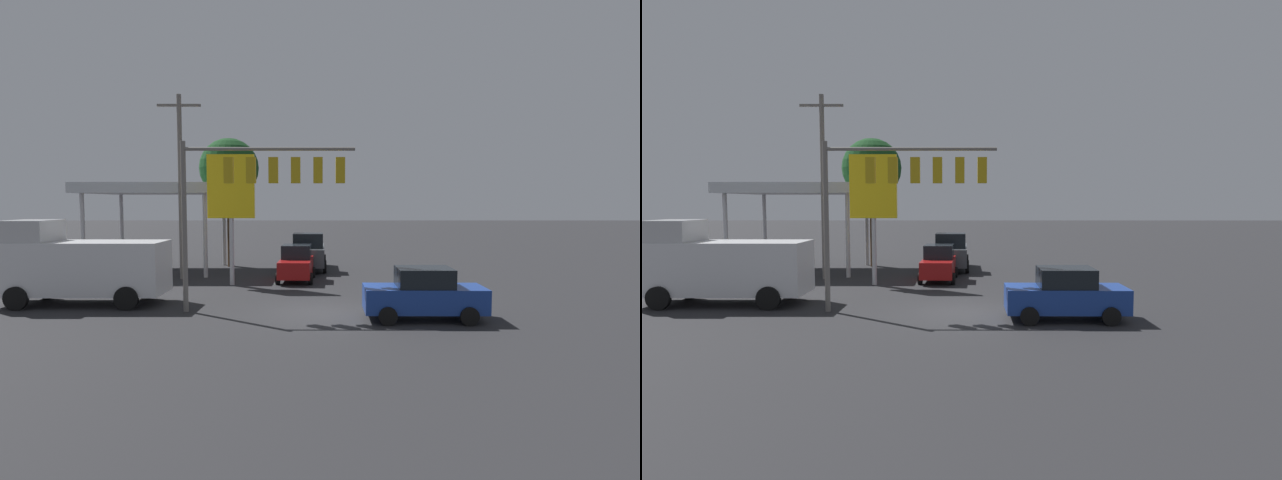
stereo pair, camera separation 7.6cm
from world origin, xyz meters
The scene contains 10 objects.
ground_plane centered at (0.00, 0.00, 0.00)m, with size 200.00×200.00×0.00m, color #262628.
traffic_signal_assembly centered at (2.32, -0.15, 5.15)m, with size 6.77×0.43×6.68m.
utility_pole centered at (7.78, -8.56, 5.41)m, with size 2.40×0.26×10.25m.
gas_station_canopy centered at (10.09, -11.95, 5.06)m, with size 8.21×6.88×5.45m.
price_sign centered at (4.61, -6.53, 4.86)m, with size 2.44×0.27×6.78m.
hatchback_crossing centered at (1.31, -7.96, 0.95)m, with size 2.07×3.86×1.97m.
sedan_far centered at (-3.82, 1.23, 0.95)m, with size 4.41×2.08×1.93m.
pickup_parked centered at (0.74, -12.36, 1.11)m, with size 2.26×5.20×2.40m.
delivery_truck centered at (10.16, -1.50, 1.69)m, with size 6.81×2.58×3.58m.
street_tree centered at (6.05, -14.06, 6.55)m, with size 3.94×3.94×8.57m.
Camera 1 is at (-0.01, 19.36, 4.32)m, focal length 28.00 mm.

